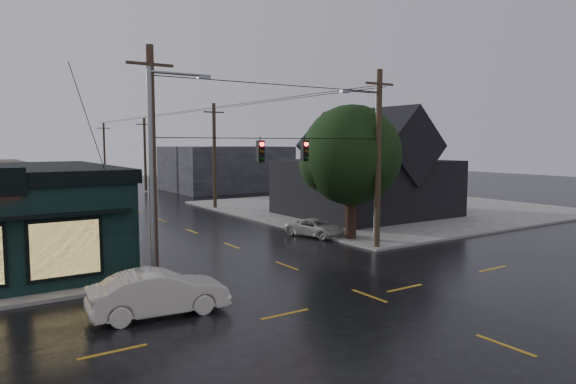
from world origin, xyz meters
TOP-DOWN VIEW (x-y plane):
  - ground_plane at (0.00, 0.00)m, footprint 160.00×160.00m
  - sidewalk_ne at (20.00, 20.00)m, footprint 28.00×28.00m
  - ne_building at (15.00, 17.00)m, footprint 12.60×11.60m
  - corner_tree at (7.00, 9.40)m, footprint 6.21×6.21m
  - utility_pole_nw at (-6.50, 6.50)m, footprint 2.00×0.32m
  - utility_pole_ne at (6.50, 6.50)m, footprint 2.00×0.32m
  - utility_pole_far_a at (6.50, 28.00)m, footprint 2.00×0.32m
  - utility_pole_far_b at (6.50, 48.00)m, footprint 2.00×0.32m
  - utility_pole_far_c at (6.50, 68.00)m, footprint 2.00×0.32m
  - span_signal_assembly at (0.10, 6.50)m, footprint 13.00×0.48m
  - streetlight_nw at (-6.80, 5.80)m, footprint 5.40×0.30m
  - streetlight_ne at (7.00, 7.20)m, footprint 5.40×0.30m
  - bg_building_east at (16.00, 45.00)m, footprint 14.00×12.00m
  - sedan_cream at (-7.75, 2.41)m, footprint 4.98×2.12m
  - suv_silver at (6.00, 11.76)m, footprint 2.97×4.41m

SIDE VIEW (x-z plane):
  - ground_plane at x=0.00m, z-range 0.00..0.00m
  - utility_pole_nw at x=-6.50m, z-range -5.08..5.08m
  - utility_pole_ne at x=6.50m, z-range -5.08..5.08m
  - utility_pole_far_a at x=6.50m, z-range -4.83..4.83m
  - utility_pole_far_b at x=6.50m, z-range -4.58..4.58m
  - utility_pole_far_c at x=6.50m, z-range -4.58..4.58m
  - streetlight_nw at x=-6.80m, z-range -4.58..4.58m
  - streetlight_ne at x=7.00m, z-range -4.58..4.58m
  - sidewalk_ne at x=20.00m, z-range 0.00..0.15m
  - suv_silver at x=6.00m, z-range 0.00..1.12m
  - sedan_cream at x=-7.75m, z-range 0.00..1.60m
  - bg_building_east at x=16.00m, z-range 0.00..5.60m
  - ne_building at x=15.00m, z-range 0.09..8.85m
  - corner_tree at x=7.00m, z-range 1.17..9.45m
  - span_signal_assembly at x=0.10m, z-range 5.08..6.31m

